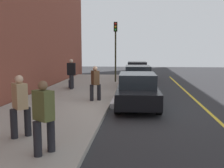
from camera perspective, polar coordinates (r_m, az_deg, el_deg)
The scene contains 13 objects.
ground_plane at distance 11.90m, azimuth 4.27°, elevation -5.23°, with size 56.00×56.00×0.00m, color #28282B.
sidewalk at distance 12.41m, azimuth -11.20°, elevation -4.48°, with size 28.00×4.60×0.15m, color #A39E93.
lane_stripe_centre at distance 12.25m, azimuth 19.46°, elevation -5.26°, with size 28.00×0.14×0.01m, color gold.
snow_bank_curb at distance 15.80m, azimuth 2.09°, elevation -1.65°, with size 8.17×0.56×0.22m, color white.
parked_car_red at distance 23.48m, azimuth 5.36°, elevation 2.91°, with size 4.40×1.97×1.51m.
parked_car_silver at distance 17.64m, azimuth 5.51°, elevation 1.40°, with size 4.38×2.03×1.51m.
parked_car_black at distance 12.18m, azimuth 5.41°, elevation -1.33°, with size 4.44×1.99×1.51m.
pedestrian_brown_coat at distance 12.80m, azimuth -3.58°, elevation 0.36°, with size 0.53×0.50×1.65m.
pedestrian_tan_coat at distance 7.88m, azimuth -18.95°, elevation -4.12°, with size 0.55×0.54×1.75m.
pedestrian_olive_coat at distance 6.47m, azimuth -14.31°, elevation -6.48°, with size 0.51×0.56×1.74m.
pedestrian_black_coat at distance 16.75m, azimuth -8.62°, elevation 2.32°, with size 0.61×0.52×1.84m.
traffic_light_pole at distance 20.17m, azimuth 0.76°, elevation 8.98°, with size 0.35×0.26×4.44m.
rolling_suitcase at distance 17.32m, azimuth -8.74°, elevation 0.05°, with size 0.34×0.22×0.86m.
Camera 1 is at (11.61, 0.27, 2.61)m, focal length 43.01 mm.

